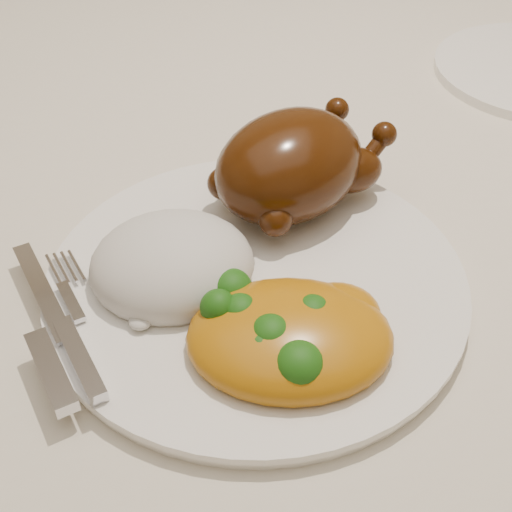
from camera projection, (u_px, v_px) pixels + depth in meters
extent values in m
cube|color=brown|center=(255.00, 203.00, 0.65)|extent=(1.60, 0.90, 0.04)
cube|color=beige|center=(255.00, 181.00, 0.63)|extent=(1.72, 1.02, 0.01)
cube|color=beige|center=(154.00, 37.00, 1.05)|extent=(1.72, 0.01, 0.18)
cylinder|color=white|center=(256.00, 283.00, 0.52)|extent=(0.32, 0.32, 0.01)
ellipsoid|color=#422107|center=(289.00, 166.00, 0.55)|extent=(0.16, 0.14, 0.08)
ellipsoid|color=#422107|center=(280.00, 150.00, 0.53)|extent=(0.07, 0.07, 0.03)
ellipsoid|color=#422107|center=(352.00, 170.00, 0.57)|extent=(0.05, 0.04, 0.04)
sphere|color=#422107|center=(384.00, 134.00, 0.57)|extent=(0.02, 0.02, 0.02)
ellipsoid|color=#422107|center=(306.00, 144.00, 0.60)|extent=(0.05, 0.04, 0.04)
sphere|color=#422107|center=(337.00, 110.00, 0.60)|extent=(0.02, 0.02, 0.02)
sphere|color=#422107|center=(275.00, 219.00, 0.52)|extent=(0.03, 0.03, 0.03)
sphere|color=#422107|center=(224.00, 184.00, 0.56)|extent=(0.03, 0.03, 0.03)
ellipsoid|color=silver|center=(172.00, 266.00, 0.51)|extent=(0.13, 0.12, 0.06)
ellipsoid|color=orange|center=(290.00, 338.00, 0.46)|extent=(0.16, 0.14, 0.05)
ellipsoid|color=orange|center=(336.00, 315.00, 0.47)|extent=(0.06, 0.05, 0.03)
ellipsoid|color=#10400A|center=(230.00, 362.00, 0.44)|extent=(0.02, 0.02, 0.02)
ellipsoid|color=#10400A|center=(312.00, 375.00, 0.43)|extent=(0.02, 0.02, 0.02)
ellipsoid|color=#10400A|center=(218.00, 308.00, 0.46)|extent=(0.02, 0.02, 0.02)
ellipsoid|color=#10400A|center=(278.00, 366.00, 0.43)|extent=(0.03, 0.03, 0.03)
ellipsoid|color=#10400A|center=(271.00, 335.00, 0.44)|extent=(0.03, 0.03, 0.03)
ellipsoid|color=#10400A|center=(261.00, 347.00, 0.44)|extent=(0.02, 0.02, 0.02)
ellipsoid|color=#10400A|center=(312.00, 318.00, 0.46)|extent=(0.03, 0.03, 0.03)
ellipsoid|color=#10400A|center=(336.00, 355.00, 0.44)|extent=(0.02, 0.02, 0.02)
ellipsoid|color=#10400A|center=(240.00, 310.00, 0.46)|extent=(0.02, 0.02, 0.02)
ellipsoid|color=#10400A|center=(299.00, 364.00, 0.43)|extent=(0.03, 0.03, 0.03)
ellipsoid|color=#10400A|center=(231.00, 288.00, 0.48)|extent=(0.03, 0.03, 0.03)
cube|color=silver|center=(42.00, 291.00, 0.50)|extent=(0.04, 0.11, 0.00)
cube|color=silver|center=(51.00, 371.00, 0.44)|extent=(0.03, 0.07, 0.01)
cube|color=silver|center=(80.00, 359.00, 0.45)|extent=(0.03, 0.07, 0.01)
cube|color=silver|center=(68.00, 284.00, 0.50)|extent=(0.03, 0.08, 0.00)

